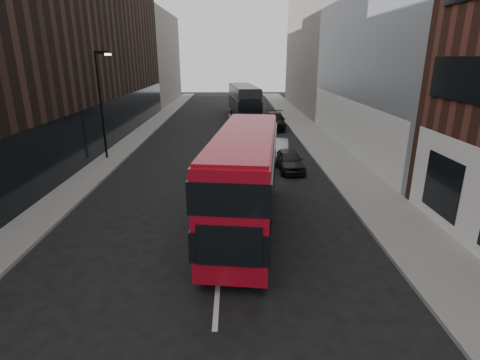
{
  "coord_description": "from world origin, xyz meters",
  "views": [
    {
      "loc": [
        0.53,
        -7.23,
        6.79
      ],
      "look_at": [
        0.74,
        5.74,
        2.5
      ],
      "focal_mm": 28.0,
      "sensor_mm": 36.0,
      "label": 1
    }
  ],
  "objects_px": {
    "street_lamp": "(101,98)",
    "car_c": "(274,121)",
    "car_b": "(278,150)",
    "red_bus": "(245,176)",
    "grey_bus": "(244,100)",
    "car_a": "(289,160)"
  },
  "relations": [
    {
      "from": "red_bus",
      "to": "grey_bus",
      "type": "height_order",
      "value": "red_bus"
    },
    {
      "from": "car_b",
      "to": "car_c",
      "type": "bearing_deg",
      "value": 90.41
    },
    {
      "from": "street_lamp",
      "to": "grey_bus",
      "type": "xyz_separation_m",
      "value": [
        9.89,
        19.82,
        -2.26
      ]
    },
    {
      "from": "car_b",
      "to": "grey_bus",
      "type": "bearing_deg",
      "value": 100.42
    },
    {
      "from": "street_lamp",
      "to": "car_c",
      "type": "relative_size",
      "value": 1.31
    },
    {
      "from": "car_a",
      "to": "car_b",
      "type": "height_order",
      "value": "car_b"
    },
    {
      "from": "car_a",
      "to": "car_b",
      "type": "distance_m",
      "value": 2.74
    },
    {
      "from": "grey_bus",
      "to": "red_bus",
      "type": "bearing_deg",
      "value": -97.35
    },
    {
      "from": "street_lamp",
      "to": "red_bus",
      "type": "relative_size",
      "value": 0.69
    },
    {
      "from": "car_c",
      "to": "red_bus",
      "type": "bearing_deg",
      "value": -94.05
    },
    {
      "from": "car_a",
      "to": "car_c",
      "type": "height_order",
      "value": "car_c"
    },
    {
      "from": "grey_bus",
      "to": "car_c",
      "type": "xyz_separation_m",
      "value": [
        2.81,
        -8.17,
        -1.14
      ]
    },
    {
      "from": "car_a",
      "to": "car_b",
      "type": "relative_size",
      "value": 0.92
    },
    {
      "from": "red_bus",
      "to": "car_a",
      "type": "height_order",
      "value": "red_bus"
    },
    {
      "from": "car_c",
      "to": "street_lamp",
      "type": "bearing_deg",
      "value": -132.67
    },
    {
      "from": "red_bus",
      "to": "car_b",
      "type": "relative_size",
      "value": 2.5
    },
    {
      "from": "street_lamp",
      "to": "grey_bus",
      "type": "relative_size",
      "value": 0.62
    },
    {
      "from": "car_b",
      "to": "car_c",
      "type": "distance_m",
      "value": 11.68
    },
    {
      "from": "car_c",
      "to": "car_a",
      "type": "bearing_deg",
      "value": -87.26
    },
    {
      "from": "car_b",
      "to": "street_lamp",
      "type": "bearing_deg",
      "value": -174.97
    },
    {
      "from": "grey_bus",
      "to": "car_a",
      "type": "xyz_separation_m",
      "value": [
        2.29,
        -22.52,
        -1.28
      ]
    },
    {
      "from": "grey_bus",
      "to": "car_b",
      "type": "bearing_deg",
      "value": -90.65
    }
  ]
}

